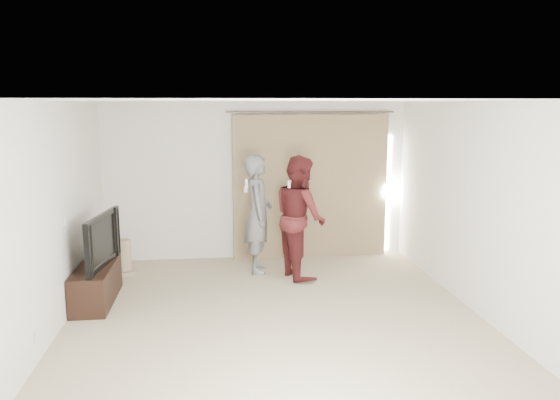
% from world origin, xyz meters
% --- Properties ---
extents(floor, '(5.50, 5.50, 0.00)m').
position_xyz_m(floor, '(0.00, 0.00, 0.00)').
color(floor, beige).
rests_on(floor, ground).
extents(wall_back, '(5.00, 0.04, 2.60)m').
position_xyz_m(wall_back, '(0.00, 2.75, 1.30)').
color(wall_back, silver).
rests_on(wall_back, ground).
extents(wall_left, '(0.04, 5.50, 2.60)m').
position_xyz_m(wall_left, '(-2.50, -0.00, 1.30)').
color(wall_left, silver).
rests_on(wall_left, ground).
extents(ceiling, '(5.00, 5.50, 0.01)m').
position_xyz_m(ceiling, '(0.00, 0.00, 2.60)').
color(ceiling, white).
rests_on(ceiling, wall_back).
extents(curtain, '(2.80, 0.11, 2.46)m').
position_xyz_m(curtain, '(0.91, 2.68, 1.20)').
color(curtain, '#9D8960').
rests_on(curtain, ground).
extents(tv_console, '(0.44, 1.28, 0.49)m').
position_xyz_m(tv_console, '(-2.27, 0.84, 0.25)').
color(tv_console, black).
rests_on(tv_console, ground).
extents(tv, '(0.32, 1.20, 0.69)m').
position_xyz_m(tv, '(-2.27, 0.84, 0.83)').
color(tv, black).
rests_on(tv, tv_console).
extents(scratching_post, '(0.40, 0.40, 0.53)m').
position_xyz_m(scratching_post, '(-2.10, 2.03, 0.22)').
color(scratching_post, tan).
rests_on(scratching_post, ground).
extents(person_man, '(0.50, 0.70, 1.82)m').
position_xyz_m(person_man, '(-0.05, 1.93, 0.91)').
color(person_man, slate).
rests_on(person_man, ground).
extents(person_woman, '(0.89, 1.03, 1.83)m').
position_xyz_m(person_woman, '(0.55, 1.61, 0.92)').
color(person_woman, '#4F191B').
rests_on(person_woman, ground).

